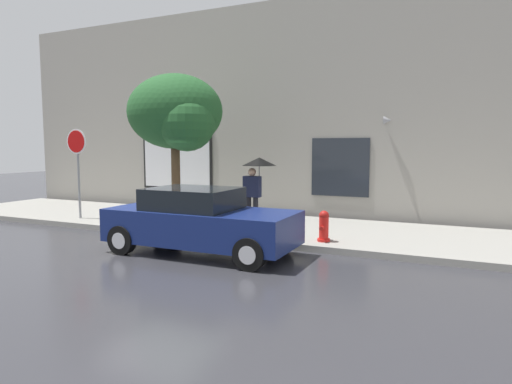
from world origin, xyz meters
TOP-DOWN VIEW (x-y plane):
  - ground_plane at (0.00, 0.00)m, footprint 60.00×60.00m
  - sidewalk at (0.00, 3.00)m, footprint 20.00×4.00m
  - building_facade at (-0.02, 5.50)m, footprint 20.00×0.67m
  - parked_car at (1.07, -0.09)m, footprint 4.17×1.81m
  - fire_hydrant at (3.38, 1.57)m, footprint 0.30×0.44m
  - pedestrian_with_umbrella at (1.19, 2.65)m, footprint 0.93×0.93m
  - street_tree at (-0.96, 2.07)m, footprint 2.75×2.34m
  - stop_sign at (-4.35, 1.71)m, footprint 0.76×0.10m

SIDE VIEW (x-z plane):
  - ground_plane at x=0.00m, z-range 0.00..0.00m
  - sidewalk at x=0.00m, z-range 0.00..0.15m
  - fire_hydrant at x=3.38m, z-range 0.14..0.86m
  - parked_car at x=1.07m, z-range -0.01..1.43m
  - pedestrian_with_umbrella at x=1.19m, z-range 0.69..2.58m
  - stop_sign at x=-4.35m, z-range 0.71..3.43m
  - street_tree at x=-0.96m, z-range 1.12..5.31m
  - building_facade at x=-0.02m, z-range -0.02..6.98m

